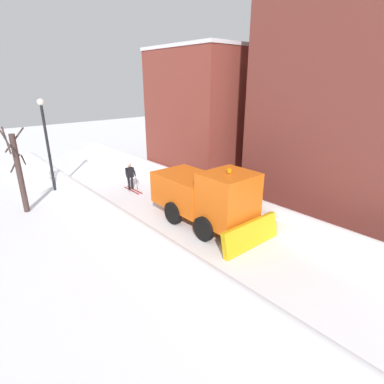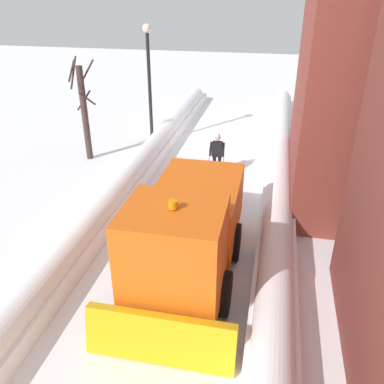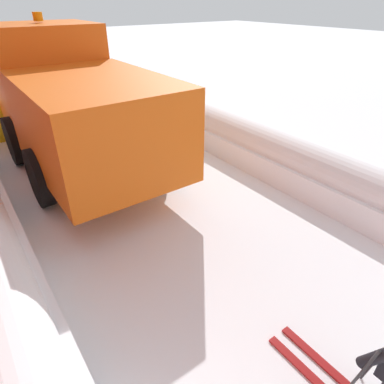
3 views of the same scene
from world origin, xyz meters
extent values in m
plane|color=white|center=(0.00, 10.00, 0.00)|extent=(80.00, 80.00, 0.00)
cube|color=white|center=(-2.84, 10.00, 0.32)|extent=(1.10, 36.00, 0.64)
cylinder|color=white|center=(-2.84, 10.00, 0.64)|extent=(0.90, 34.20, 0.90)
cube|color=white|center=(2.84, 10.00, 0.25)|extent=(1.10, 36.00, 0.50)
cylinder|color=white|center=(2.84, 10.00, 0.50)|extent=(0.90, 34.20, 0.90)
cube|color=brown|center=(-7.44, 4.98, 4.19)|extent=(8.48, 6.68, 8.39)
cube|color=white|center=(-7.44, 4.98, 8.49)|extent=(8.58, 6.78, 0.20)
cube|color=brown|center=(-7.44, 13.66, 7.38)|extent=(6.15, 7.66, 14.75)
cube|color=orange|center=(-0.54, 9.66, 1.40)|extent=(2.30, 3.40, 1.60)
cube|color=orange|center=(-0.54, 12.36, 1.75)|extent=(2.20, 2.00, 2.30)
cube|color=black|center=(-0.54, 13.32, 2.26)|extent=(1.85, 0.06, 1.01)
cube|color=gold|center=(-0.54, 13.71, 0.55)|extent=(3.20, 0.46, 1.13)
cylinder|color=orange|center=(-0.54, 12.36, 3.02)|extent=(0.20, 0.20, 0.18)
cylinder|color=black|center=(-1.69, 12.06, 0.55)|extent=(0.25, 1.10, 1.10)
cylinder|color=black|center=(0.61, 12.06, 0.55)|extent=(0.25, 1.10, 1.10)
cylinder|color=black|center=(-1.69, 9.86, 0.55)|extent=(0.25, 1.10, 1.10)
cylinder|color=black|center=(0.61, 9.86, 0.55)|extent=(0.25, 1.10, 1.10)
cylinder|color=black|center=(-0.40, 4.20, 0.41)|extent=(0.14, 0.14, 0.82)
cylinder|color=black|center=(-0.18, 4.20, 0.41)|extent=(0.14, 0.14, 0.82)
cube|color=black|center=(-0.29, 4.20, 1.13)|extent=(0.42, 0.26, 0.62)
cube|color=#262D38|center=(-0.29, 3.99, 1.16)|extent=(0.32, 0.16, 0.44)
sphere|color=tan|center=(-0.29, 4.20, 1.60)|extent=(0.24, 0.24, 0.24)
sphere|color=silver|center=(-0.29, 4.20, 1.70)|extent=(0.22, 0.22, 0.22)
cylinder|color=black|center=(-0.55, 4.30, 1.16)|extent=(0.09, 0.33, 0.56)
cylinder|color=black|center=(-0.03, 4.30, 1.16)|extent=(0.09, 0.33, 0.56)
cube|color=maroon|center=(-0.40, 4.45, 0.01)|extent=(0.09, 1.80, 0.03)
cube|color=maroon|center=(-0.18, 4.45, 0.01)|extent=(0.09, 1.80, 0.03)
cylinder|color=#262628|center=(-0.59, 4.42, 0.60)|extent=(0.02, 0.19, 1.19)
cylinder|color=#262628|center=(0.01, 4.42, 0.60)|extent=(0.02, 0.19, 1.19)
cylinder|color=black|center=(-3.45, 3.97, 1.69)|extent=(0.12, 0.12, 3.38)
cube|color=black|center=(-3.45, 4.11, 3.83)|extent=(0.28, 0.24, 0.90)
sphere|color=red|center=(-3.45, 4.24, 4.11)|extent=(0.18, 0.18, 0.18)
sphere|color=gold|center=(-3.45, 4.24, 3.83)|extent=(0.18, 0.18, 0.18)
sphere|color=green|center=(-3.45, 4.24, 3.55)|extent=(0.18, 0.18, 0.18)
cylinder|color=black|center=(3.45, 1.17, 2.61)|extent=(0.16, 0.16, 5.22)
sphere|color=silver|center=(3.45, 1.17, 5.40)|extent=(0.40, 0.40, 0.40)
cylinder|color=#42302D|center=(5.68, 3.65, 2.06)|extent=(0.28, 0.28, 4.12)
cylinder|color=#42302D|center=(5.96, 3.66, 3.84)|extent=(0.10, 0.85, 1.24)
cylinder|color=#42302D|center=(6.00, 3.71, 3.94)|extent=(0.22, 0.96, 0.78)
cylinder|color=#42302D|center=(5.55, 3.31, 3.76)|extent=(1.02, 0.48, 1.26)
cylinder|color=#42302D|center=(5.75, 3.44, 2.62)|extent=(0.66, 0.28, 0.89)
cylinder|color=#42302D|center=(5.41, 3.78, 2.80)|extent=(0.37, 0.86, 0.76)
camera|label=1|loc=(8.66, 20.70, 6.63)|focal=28.49mm
camera|label=2|loc=(-2.43, 19.47, 7.11)|focal=37.62mm
camera|label=3|loc=(-2.53, 3.95, 3.38)|focal=30.85mm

